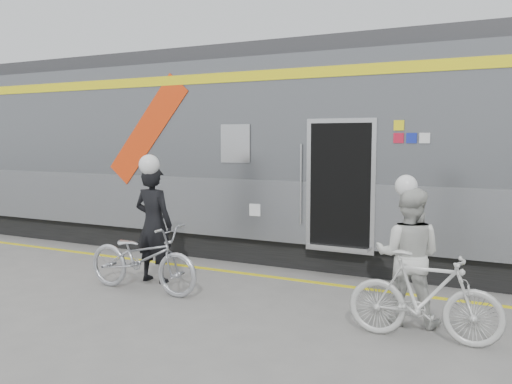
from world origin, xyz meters
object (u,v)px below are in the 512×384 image
Objects in this scene: woman at (408,256)px; bicycle_right at (424,297)px; man at (154,224)px; bicycle_left at (142,258)px.

woman reaches higher than bicycle_right.
bicycle_right is at bearing 171.58° from man.
man is at bearing 20.69° from bicycle_left.
woman is at bearing 178.50° from man.
bicycle_left is at bearing 2.45° from woman.
bicycle_left is 4.21m from bicycle_right.
woman is at bearing 25.36° from bicycle_right.
bicycle_left is (0.20, -0.55, -0.43)m from man.
man is 0.95× the size of bicycle_left.
man is 4.12m from woman.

